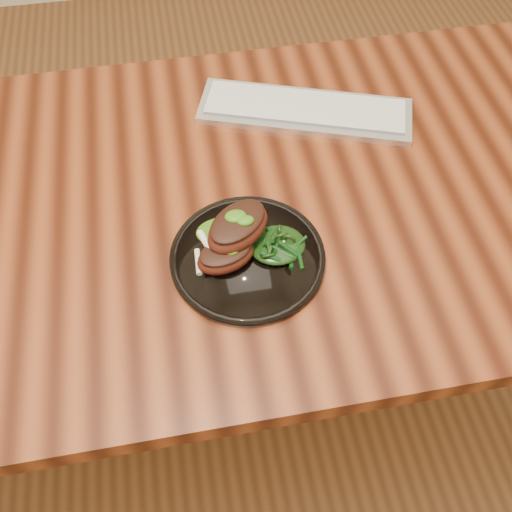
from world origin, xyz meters
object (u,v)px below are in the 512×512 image
Objects in this scene: plate at (248,257)px; lamb_chop_front at (225,255)px; keyboard at (305,110)px; desk at (226,225)px; greens_heap at (277,243)px.

lamb_chop_front is (-0.04, -0.01, 0.03)m from plate.
lamb_chop_front is 0.39m from keyboard.
desk is 0.19m from lamb_chop_front.
greens_heap is 0.21× the size of keyboard.
plate is 2.75× the size of greens_heap.
desk is 6.54× the size of plate.
greens_heap reaches higher than plate.
greens_heap is (0.08, 0.01, -0.01)m from lamb_chop_front.
keyboard reaches higher than desk.
lamb_chop_front reaches higher than desk.
plate is 0.05m from lamb_chop_front.
lamb_chop_front is 0.25× the size of keyboard.
plate is at bearing -174.81° from greens_heap.
greens_heap reaches higher than desk.
plate is at bearing 13.77° from lamb_chop_front.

